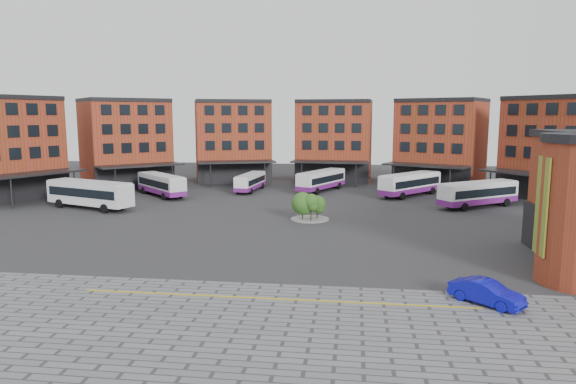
# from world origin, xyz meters

# --- Properties ---
(ground) EXTENTS (160.00, 160.00, 0.00)m
(ground) POSITION_xyz_m (0.00, 0.00, 0.00)
(ground) COLOR #28282B
(ground) RESTS_ON ground
(paving_zone) EXTENTS (50.00, 22.00, 0.02)m
(paving_zone) POSITION_xyz_m (2.00, -22.00, 0.01)
(paving_zone) COLOR slate
(paving_zone) RESTS_ON ground
(yellow_line) EXTENTS (26.00, 0.15, 0.02)m
(yellow_line) POSITION_xyz_m (2.00, -14.00, 0.03)
(yellow_line) COLOR gold
(yellow_line) RESTS_ON paving_zone
(main_building) EXTENTS (94.14, 42.48, 14.60)m
(main_building) POSITION_xyz_m (-4.77, 38.25, 7.23)
(main_building) COLOR maroon
(main_building) RESTS_ON ground
(tree_island) EXTENTS (4.40, 4.40, 3.26)m
(tree_island) POSITION_xyz_m (1.86, 11.61, 1.76)
(tree_island) COLOR gray
(tree_island) RESTS_ON ground
(bus_a) EXTENTS (12.78, 6.99, 3.55)m
(bus_a) POSITION_xyz_m (-26.51, 15.26, 2.11)
(bus_a) COLOR silver
(bus_a) RESTS_ON ground
(bus_b) EXTENTS (9.97, 9.94, 3.23)m
(bus_b) POSITION_xyz_m (-21.29, 26.37, 1.75)
(bus_b) COLOR silver
(bus_b) RESTS_ON ground
(bus_c) EXTENTS (3.22, 9.91, 2.74)m
(bus_c) POSITION_xyz_m (-9.26, 33.05, 1.49)
(bus_c) COLOR white
(bus_c) RESTS_ON ground
(bus_d) EXTENTS (7.25, 11.42, 3.21)m
(bus_d) POSITION_xyz_m (1.83, 34.62, 1.74)
(bus_d) COLOR white
(bus_d) RESTS_ON ground
(bus_e) EXTENTS (9.90, 10.89, 3.38)m
(bus_e) POSITION_xyz_m (15.21, 31.24, 1.83)
(bus_e) COLOR white
(bus_e) RESTS_ON ground
(bus_f) EXTENTS (11.26, 8.98, 3.33)m
(bus_f) POSITION_xyz_m (22.98, 22.74, 1.80)
(bus_f) COLOR silver
(bus_f) RESTS_ON ground
(blue_car) EXTENTS (4.57, 4.23, 1.52)m
(blue_car) POSITION_xyz_m (15.39, -13.12, 0.76)
(blue_car) COLOR #0D0FAE
(blue_car) RESTS_ON ground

